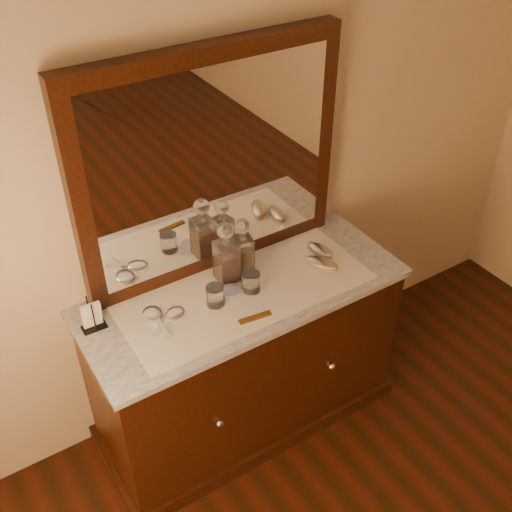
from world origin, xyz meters
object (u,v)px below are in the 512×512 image
(comb, at_px, (255,317))
(hand_mirror_inner, at_px, (173,316))
(decanter_right, at_px, (243,251))
(napkin_rack, at_px, (92,317))
(mirror_frame, at_px, (211,165))
(brush_far, at_px, (320,251))
(dresser_cabinet, at_px, (245,359))
(decanter_left, at_px, (226,258))
(hand_mirror_outer, at_px, (154,316))
(brush_near, at_px, (322,264))
(pin_dish, at_px, (231,291))

(comb, bearing_deg, hand_mirror_inner, 153.73)
(decanter_right, bearing_deg, comb, -112.45)
(comb, height_order, napkin_rack, napkin_rack)
(mirror_frame, height_order, napkin_rack, mirror_frame)
(decanter_right, distance_m, brush_far, 0.39)
(dresser_cabinet, height_order, brush_far, brush_far)
(hand_mirror_inner, bearing_deg, decanter_right, 15.33)
(dresser_cabinet, relative_size, mirror_frame, 1.17)
(dresser_cabinet, xyz_separation_m, decanter_left, (-0.03, 0.10, 0.56))
(hand_mirror_outer, xyz_separation_m, hand_mirror_inner, (0.07, -0.04, -0.00))
(brush_near, xyz_separation_m, hand_mirror_outer, (-0.78, 0.10, -0.01))
(decanter_left, bearing_deg, pin_dish, -109.47)
(dresser_cabinet, bearing_deg, decanter_right, 60.00)
(dresser_cabinet, xyz_separation_m, comb, (-0.06, -0.18, 0.45))
(decanter_left, bearing_deg, brush_far, -9.28)
(napkin_rack, height_order, decanter_right, decanter_right)
(napkin_rack, height_order, hand_mirror_outer, napkin_rack)
(mirror_frame, bearing_deg, napkin_rack, -169.18)
(decanter_left, xyz_separation_m, hand_mirror_inner, (-0.31, -0.09, -0.11))
(mirror_frame, xyz_separation_m, hand_mirror_outer, (-0.40, -0.20, -0.49))
(decanter_left, bearing_deg, comb, -96.17)
(mirror_frame, relative_size, brush_near, 6.94)
(mirror_frame, bearing_deg, hand_mirror_inner, -144.64)
(decanter_left, distance_m, decanter_right, 0.10)
(mirror_frame, xyz_separation_m, decanter_right, (0.07, -0.13, -0.39))
(mirror_frame, bearing_deg, decanter_left, -99.97)
(napkin_rack, bearing_deg, decanter_right, -0.65)
(hand_mirror_outer, bearing_deg, hand_mirror_inner, -29.39)
(comb, xyz_separation_m, decanter_right, (0.12, 0.30, 0.10))
(pin_dish, xyz_separation_m, decanter_left, (0.03, 0.09, 0.11))
(comb, relative_size, brush_far, 0.94)
(brush_near, height_order, brush_far, brush_near)
(mirror_frame, height_order, comb, mirror_frame)
(hand_mirror_outer, bearing_deg, brush_near, -7.65)
(napkin_rack, height_order, brush_near, napkin_rack)
(brush_near, xyz_separation_m, hand_mirror_inner, (-0.71, 0.07, -0.01))
(mirror_frame, relative_size, decanter_right, 4.40)
(mirror_frame, xyz_separation_m, pin_dish, (-0.06, -0.24, -0.49))
(brush_far, bearing_deg, dresser_cabinet, -176.85)
(pin_dish, relative_size, decanter_right, 0.32)
(napkin_rack, bearing_deg, comb, -27.88)
(dresser_cabinet, relative_size, decanter_right, 5.13)
(pin_dish, bearing_deg, comb, -89.61)
(pin_dish, height_order, comb, pin_dish)
(decanter_right, bearing_deg, dresser_cabinet, -120.00)
(brush_far, bearing_deg, hand_mirror_outer, 178.75)
(napkin_rack, distance_m, hand_mirror_outer, 0.25)
(brush_far, relative_size, hand_mirror_outer, 0.73)
(dresser_cabinet, distance_m, mirror_frame, 0.97)
(brush_far, bearing_deg, brush_near, -123.00)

